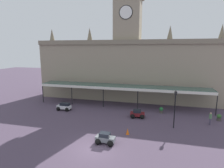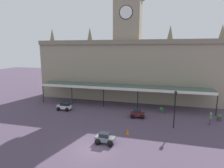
{
  "view_description": "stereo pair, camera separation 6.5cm",
  "coord_description": "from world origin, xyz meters",
  "px_view_note": "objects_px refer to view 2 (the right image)",
  "views": [
    {
      "loc": [
        6.08,
        -16.29,
        9.86
      ],
      "look_at": [
        0.0,
        7.92,
        5.16
      ],
      "focal_mm": 29.97,
      "sensor_mm": 36.0,
      "label": 1
    },
    {
      "loc": [
        6.15,
        -16.27,
        9.86
      ],
      "look_at": [
        0.0,
        7.92,
        5.16
      ],
      "focal_mm": 29.97,
      "sensor_mm": 36.0,
      "label": 2
    }
  ],
  "objects_px": {
    "car_white_estate": "(64,107)",
    "victorian_lamppost": "(175,105)",
    "planter_by_canopy": "(219,117)",
    "planter_forecourt_centre": "(161,110)",
    "car_grey_sedan": "(105,139)",
    "car_maroon_sedan": "(137,114)",
    "pedestrian_beside_cars": "(210,118)",
    "traffic_cone": "(128,131)"
  },
  "relations": [
    {
      "from": "pedestrian_beside_cars",
      "to": "planter_forecourt_centre",
      "type": "distance_m",
      "value": 6.97
    },
    {
      "from": "planter_forecourt_centre",
      "to": "car_maroon_sedan",
      "type": "bearing_deg",
      "value": -139.88
    },
    {
      "from": "car_white_estate",
      "to": "victorian_lamppost",
      "type": "relative_size",
      "value": 0.46
    },
    {
      "from": "traffic_cone",
      "to": "planter_by_canopy",
      "type": "relative_size",
      "value": 0.75
    },
    {
      "from": "traffic_cone",
      "to": "pedestrian_beside_cars",
      "type": "bearing_deg",
      "value": 28.8
    },
    {
      "from": "planter_by_canopy",
      "to": "planter_forecourt_centre",
      "type": "height_order",
      "value": "same"
    },
    {
      "from": "car_white_estate",
      "to": "car_maroon_sedan",
      "type": "bearing_deg",
      "value": -2.03
    },
    {
      "from": "victorian_lamppost",
      "to": "pedestrian_beside_cars",
      "type": "bearing_deg",
      "value": 26.44
    },
    {
      "from": "car_maroon_sedan",
      "to": "traffic_cone",
      "type": "relative_size",
      "value": 2.95
    },
    {
      "from": "planter_by_canopy",
      "to": "planter_forecourt_centre",
      "type": "distance_m",
      "value": 7.91
    },
    {
      "from": "pedestrian_beside_cars",
      "to": "traffic_cone",
      "type": "height_order",
      "value": "pedestrian_beside_cars"
    },
    {
      "from": "car_white_estate",
      "to": "planter_forecourt_centre",
      "type": "xyz_separation_m",
      "value": [
        15.34,
        2.42,
        -0.07
      ]
    },
    {
      "from": "car_grey_sedan",
      "to": "victorian_lamppost",
      "type": "distance_m",
      "value": 9.72
    },
    {
      "from": "car_maroon_sedan",
      "to": "pedestrian_beside_cars",
      "type": "xyz_separation_m",
      "value": [
        9.63,
        -0.2,
        0.41
      ]
    },
    {
      "from": "car_maroon_sedan",
      "to": "planter_by_canopy",
      "type": "height_order",
      "value": "car_maroon_sedan"
    },
    {
      "from": "car_maroon_sedan",
      "to": "victorian_lamppost",
      "type": "height_order",
      "value": "victorian_lamppost"
    },
    {
      "from": "planter_by_canopy",
      "to": "planter_forecourt_centre",
      "type": "xyz_separation_m",
      "value": [
        -7.8,
        1.3,
        0.0
      ]
    },
    {
      "from": "traffic_cone",
      "to": "planter_forecourt_centre",
      "type": "relative_size",
      "value": 0.75
    },
    {
      "from": "car_grey_sedan",
      "to": "planter_forecourt_centre",
      "type": "xyz_separation_m",
      "value": [
        5.8,
        11.29,
        -0.01
      ]
    },
    {
      "from": "car_white_estate",
      "to": "traffic_cone",
      "type": "relative_size",
      "value": 3.15
    },
    {
      "from": "pedestrian_beside_cars",
      "to": "victorian_lamppost",
      "type": "xyz_separation_m",
      "value": [
        -4.75,
        -2.36,
        2.13
      ]
    },
    {
      "from": "planter_by_canopy",
      "to": "planter_forecourt_centre",
      "type": "bearing_deg",
      "value": 170.5
    },
    {
      "from": "victorian_lamppost",
      "to": "car_grey_sedan",
      "type": "bearing_deg",
      "value": -141.15
    },
    {
      "from": "pedestrian_beside_cars",
      "to": "planter_by_canopy",
      "type": "xyz_separation_m",
      "value": [
        1.54,
        1.74,
        -0.42
      ]
    },
    {
      "from": "car_grey_sedan",
      "to": "planter_by_canopy",
      "type": "bearing_deg",
      "value": 36.29
    },
    {
      "from": "victorian_lamppost",
      "to": "planter_forecourt_centre",
      "type": "xyz_separation_m",
      "value": [
        -1.51,
        5.41,
        -2.55
      ]
    },
    {
      "from": "pedestrian_beside_cars",
      "to": "car_maroon_sedan",
      "type": "bearing_deg",
      "value": 178.79
    },
    {
      "from": "car_grey_sedan",
      "to": "car_white_estate",
      "type": "bearing_deg",
      "value": 137.08
    },
    {
      "from": "car_grey_sedan",
      "to": "planter_by_canopy",
      "type": "height_order",
      "value": "car_grey_sedan"
    },
    {
      "from": "victorian_lamppost",
      "to": "planter_forecourt_centre",
      "type": "relative_size",
      "value": 5.09
    },
    {
      "from": "victorian_lamppost",
      "to": "traffic_cone",
      "type": "xyz_separation_m",
      "value": [
        -5.36,
        -3.2,
        -2.68
      ]
    },
    {
      "from": "car_white_estate",
      "to": "traffic_cone",
      "type": "bearing_deg",
      "value": -28.3
    },
    {
      "from": "car_maroon_sedan",
      "to": "planter_forecourt_centre",
      "type": "distance_m",
      "value": 4.41
    },
    {
      "from": "traffic_cone",
      "to": "planter_by_canopy",
      "type": "distance_m",
      "value": 13.75
    },
    {
      "from": "car_maroon_sedan",
      "to": "traffic_cone",
      "type": "bearing_deg",
      "value": -94.76
    },
    {
      "from": "car_white_estate",
      "to": "pedestrian_beside_cars",
      "type": "xyz_separation_m",
      "value": [
        21.6,
        -0.63,
        0.34
      ]
    },
    {
      "from": "victorian_lamppost",
      "to": "traffic_cone",
      "type": "distance_m",
      "value": 6.79
    },
    {
      "from": "car_white_estate",
      "to": "traffic_cone",
      "type": "xyz_separation_m",
      "value": [
        11.49,
        -6.19,
        -0.2
      ]
    },
    {
      "from": "car_maroon_sedan",
      "to": "planter_forecourt_centre",
      "type": "bearing_deg",
      "value": 40.12
    },
    {
      "from": "car_white_estate",
      "to": "car_maroon_sedan",
      "type": "xyz_separation_m",
      "value": [
        11.97,
        -0.43,
        -0.06
      ]
    },
    {
      "from": "car_white_estate",
      "to": "car_maroon_sedan",
      "type": "relative_size",
      "value": 1.07
    },
    {
      "from": "victorian_lamppost",
      "to": "traffic_cone",
      "type": "bearing_deg",
      "value": -149.2
    }
  ]
}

